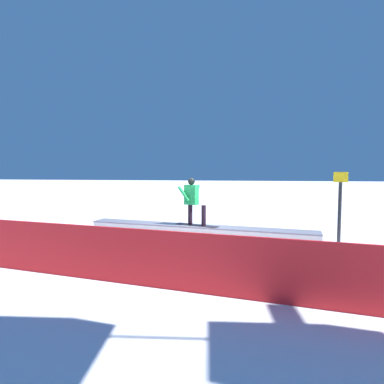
% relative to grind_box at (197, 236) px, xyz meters
% --- Properties ---
extents(ground_plane, '(120.00, 120.00, 0.00)m').
position_rel_grind_box_xyz_m(ground_plane, '(0.00, 0.00, -0.28)').
color(ground_plane, white).
extents(grind_box, '(7.21, 1.81, 0.62)m').
position_rel_grind_box_xyz_m(grind_box, '(0.00, 0.00, 0.00)').
color(grind_box, white).
rests_on(grind_box, ground_plane).
extents(snowboarder, '(1.43, 0.79, 1.48)m').
position_rel_grind_box_xyz_m(snowboarder, '(0.15, -0.06, 1.14)').
color(snowboarder, '#27252E').
rests_on(snowboarder, grind_box).
extents(safety_fence, '(11.87, 2.02, 1.16)m').
position_rel_grind_box_xyz_m(safety_fence, '(0.00, 3.68, 0.30)').
color(safety_fence, red).
rests_on(safety_fence, ground_plane).
extents(trail_marker, '(0.40, 0.10, 2.28)m').
position_rel_grind_box_xyz_m(trail_marker, '(-4.21, -0.16, 0.93)').
color(trail_marker, '#262628').
rests_on(trail_marker, ground_plane).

